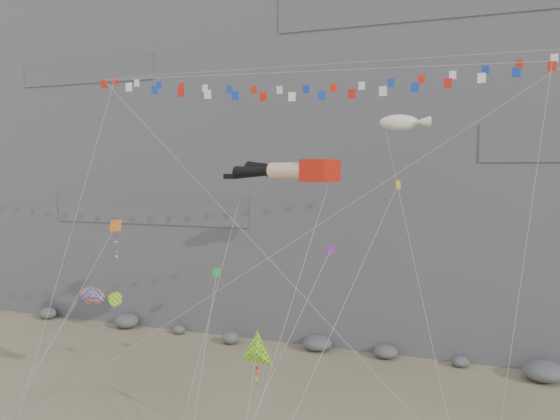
{
  "coord_description": "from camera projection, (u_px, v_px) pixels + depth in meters",
  "views": [
    {
      "loc": [
        12.97,
        -28.49,
        15.86
      ],
      "look_at": [
        -0.63,
        9.0,
        12.96
      ],
      "focal_mm": 35.0,
      "sensor_mm": 36.0,
      "label": 1
    }
  ],
  "objects": [
    {
      "name": "flag_banner_upper",
      "position": [
        319.0,
        65.0,
        38.51
      ],
      "size": [
        33.99,
        12.64,
        30.86
      ],
      "color": "red",
      "rests_on": "ground"
    },
    {
      "name": "legs_kite",
      "position": [
        290.0,
        171.0,
        36.73
      ],
      "size": [
        8.43,
        17.48,
        21.73
      ],
      "rotation": [
        0.0,
        0.0,
        -0.21
      ],
      "color": "red",
      "rests_on": "ground"
    },
    {
      "name": "delta_kite",
      "position": [
        256.0,
        353.0,
        29.26
      ],
      "size": [
        2.39,
        6.25,
        8.41
      ],
      "color": "yellow",
      "rests_on": "ground"
    },
    {
      "name": "flag_banner_lower",
      "position": [
        307.0,
        72.0,
        32.8
      ],
      "size": [
        27.04,
        6.42,
        24.75
      ],
      "color": "red",
      "rests_on": "ground"
    },
    {
      "name": "blimp_windsock",
      "position": [
        399.0,
        123.0,
        37.8
      ],
      "size": [
        7.21,
        13.8,
        23.4
      ],
      "color": "beige",
      "rests_on": "ground"
    },
    {
      "name": "small_kite_d",
      "position": [
        396.0,
        189.0,
        35.41
      ],
      "size": [
        5.13,
        15.65,
        21.61
      ],
      "color": "yellow",
      "rests_on": "ground"
    },
    {
      "name": "small_kite_b",
      "position": [
        330.0,
        252.0,
        33.2
      ],
      "size": [
        3.99,
        9.45,
        14.46
      ],
      "color": "purple",
      "rests_on": "ground"
    },
    {
      "name": "small_kite_a",
      "position": [
        245.0,
        176.0,
        39.96
      ],
      "size": [
        2.36,
        14.89,
        21.28
      ],
      "color": "#FC5A15",
      "rests_on": "ground"
    },
    {
      "name": "fish_windsock",
      "position": [
        93.0,
        296.0,
        36.35
      ],
      "size": [
        5.37,
        6.28,
        9.49
      ],
      "color": "#FF5B0D",
      "rests_on": "ground"
    },
    {
      "name": "cliff",
      "position": [
        356.0,
        88.0,
        60.47
      ],
      "size": [
        80.0,
        28.0,
        50.0
      ],
      "primitive_type": "cube",
      "color": "slate",
      "rests_on": "ground"
    },
    {
      "name": "small_kite_c",
      "position": [
        216.0,
        275.0,
        34.31
      ],
      "size": [
        3.0,
        9.24,
        12.94
      ],
      "color": "green",
      "rests_on": "ground"
    },
    {
      "name": "talus_boulders",
      "position": [
        318.0,
        343.0,
        48.17
      ],
      "size": [
        60.0,
        3.0,
        1.2
      ],
      "primitive_type": null,
      "color": "slate",
      "rests_on": "ground"
    },
    {
      "name": "harlequin_kite",
      "position": [
        115.0,
        226.0,
        37.65
      ],
      "size": [
        3.91,
        8.29,
        14.4
      ],
      "color": "#FC1C2B",
      "rests_on": "ground"
    }
  ]
}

